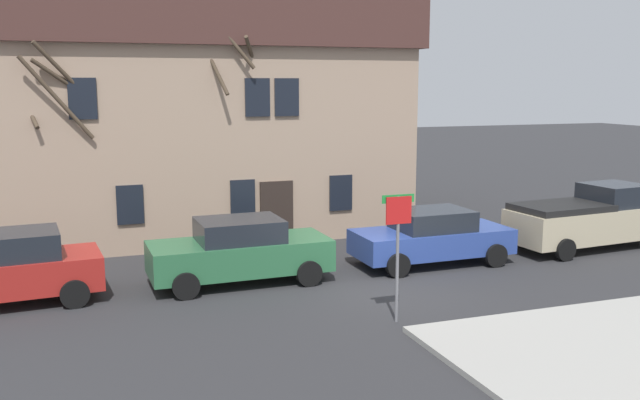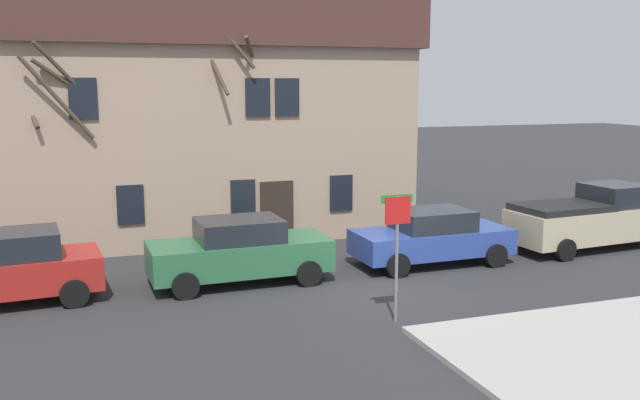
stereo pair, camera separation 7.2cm
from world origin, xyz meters
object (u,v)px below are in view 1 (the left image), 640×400
building_main (196,105)px  car_red_wagon (2,268)px  car_blue_sedan (432,237)px  car_green_sedan (240,251)px  bicycle_leaning (176,235)px  tree_bare_mid (229,127)px  pickup_truck_beige (591,218)px  tree_bare_near (54,138)px  street_sign_pole (398,234)px

building_main → car_red_wagon: bearing=-126.4°
car_blue_sedan → car_green_sedan: bearing=-179.9°
building_main → bicycle_leaning: building_main is taller
car_green_sedan → building_main: bearing=87.4°
bicycle_leaning → car_blue_sedan: bearing=-35.9°
tree_bare_mid → pickup_truck_beige: (10.74, -4.48, -2.87)m
tree_bare_near → car_blue_sedan: 11.57m
tree_bare_near → car_blue_sedan: tree_bare_near is taller
tree_bare_mid → tree_bare_near: bearing=179.6°
building_main → car_green_sedan: building_main is taller
tree_bare_near → car_green_sedan: bearing=-45.5°
tree_bare_near → car_red_wagon: bearing=-105.4°
tree_bare_near → car_red_wagon: tree_bare_near is taller
tree_bare_near → tree_bare_mid: size_ratio=0.93×
car_blue_sedan → car_red_wagon: bearing=179.6°
tree_bare_mid → bicycle_leaning: (-1.76, 0.31, -3.48)m
car_green_sedan → tree_bare_mid: bearing=80.4°
car_blue_sedan → street_sign_pole: 5.39m
tree_bare_mid → car_red_wagon: 8.44m
pickup_truck_beige → tree_bare_mid: bearing=157.4°
tree_bare_mid → pickup_truck_beige: tree_bare_mid is taller
tree_bare_mid → pickup_truck_beige: size_ratio=1.35×
tree_bare_mid → car_blue_sedan: (4.96, -4.55, -3.03)m
tree_bare_near → bicycle_leaning: size_ratio=4.13×
building_main → car_green_sedan: bearing=-92.6°
tree_bare_near → pickup_truck_beige: bearing=-15.7°
building_main → car_red_wagon: (-6.13, -8.31, -3.55)m
pickup_truck_beige → street_sign_pole: street_sign_pole is taller
tree_bare_near → car_blue_sedan: bearing=-24.1°
pickup_truck_beige → street_sign_pole: size_ratio=1.97×
tree_bare_mid → car_green_sedan: tree_bare_mid is taller
tree_bare_mid → pickup_truck_beige: 11.99m
building_main → pickup_truck_beige: size_ratio=2.53×
building_main → pickup_truck_beige: (11.14, -8.31, -3.48)m
car_red_wagon → pickup_truck_beige: 17.27m
tree_bare_mid → car_red_wagon: (-6.52, -4.48, -2.93)m
car_red_wagon → street_sign_pole: (8.31, -4.26, 1.09)m
street_sign_pole → building_main: bearing=99.9°
car_red_wagon → pickup_truck_beige: (17.27, -0.00, 0.07)m
building_main → car_red_wagon: building_main is taller
building_main → car_green_sedan: size_ratio=3.00×
tree_bare_mid → car_blue_sedan: size_ratio=1.64×
tree_bare_mid → car_green_sedan: (-0.77, -4.56, -2.98)m
car_blue_sedan → bicycle_leaning: size_ratio=2.69×
street_sign_pole → car_blue_sedan: bearing=52.9°
building_main → tree_bare_mid: building_main is taller
tree_bare_mid → car_red_wagon: size_ratio=1.67×
building_main → tree_bare_near: 6.24m
car_blue_sedan → tree_bare_mid: bearing=137.5°
car_blue_sedan → pickup_truck_beige: bearing=0.7°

